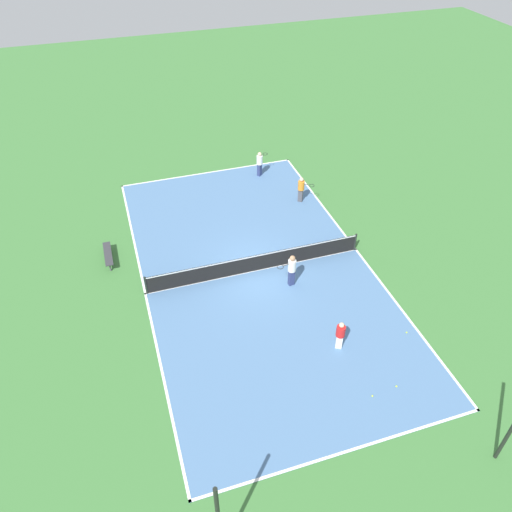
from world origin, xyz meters
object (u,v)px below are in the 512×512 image
Objects in this scene: player_center_orange at (301,188)px; tennis_ball_far_baseline at (407,332)px; player_coach_red at (340,334)px; player_near_white at (260,162)px; tennis_net at (256,262)px; bench at (108,254)px; player_far_white at (292,268)px; tennis_ball_left_sideline at (372,396)px; tennis_ball_right_alley at (396,386)px.

player_center_orange is 10.62m from tennis_ball_far_baseline.
player_near_white is at bearing 112.12° from player_coach_red.
player_near_white reaches higher than tennis_net.
player_far_white reaches higher than bench.
player_center_orange is 0.90× the size of player_far_white.
player_near_white is 13.87m from player_coach_red.
player_far_white reaches higher than tennis_ball_far_baseline.
player_far_white is 6.67m from tennis_ball_left_sideline.
player_coach_red reaches higher than tennis_ball_far_baseline.
player_coach_red reaches higher than tennis_net.
tennis_net is 7.16m from bench.
tennis_ball_far_baseline is (-2.81, -2.33, 0.00)m from tennis_ball_left_sideline.
bench is 10.94m from player_near_white.
player_far_white is 24.46× the size of tennis_ball_far_baseline.
tennis_net is at bearing -89.68° from player_center_orange.
player_coach_red is at bearing 88.88° from player_far_white.
player_near_white is 14.15m from tennis_ball_far_baseline.
tennis_net is at bearing -50.19° from tennis_ball_far_baseline.
player_far_white is at bearing -137.54° from player_near_white.
tennis_ball_right_alley is (-1.23, 2.41, -0.74)m from player_coach_red.
player_near_white is 9.91m from player_far_white.
player_coach_red is 3.09m from tennis_ball_far_baseline.
tennis_net reaches higher than tennis_ball_left_sideline.
tennis_ball_left_sideline is at bearing -58.73° from player_coach_red.
tennis_ball_left_sideline is (1.02, 16.33, -0.84)m from player_near_white.
bench is 13.77m from tennis_ball_left_sideline.
bench is 8.90m from player_far_white.
bench is at bearing 161.78° from player_coach_red.
tennis_ball_right_alley is (1.28, 12.80, -0.82)m from player_center_orange.
tennis_ball_far_baseline is at bearing -140.36° from tennis_ball_left_sideline.
player_far_white is 1.20× the size of player_coach_red.
player_near_white is at bearing 120.00° from bench.
player_far_white is 5.57m from tennis_ball_far_baseline.
tennis_net is 152.19× the size of tennis_ball_left_sideline.
player_center_orange is (-4.22, -4.93, 0.36)m from tennis_net.
player_coach_red is (-0.49, 4.05, -0.18)m from player_far_white.
tennis_ball_right_alley is (-2.95, 7.87, -0.46)m from tennis_net.
tennis_ball_right_alley is 1.00× the size of tennis_ball_far_baseline.
tennis_net is 8.42m from tennis_ball_right_alley.
player_center_orange is 1.09× the size of player_coach_red.
player_center_orange is at bearing -130.60° from tennis_net.
player_far_white reaches higher than tennis_ball_right_alley.
bench reaches higher than tennis_ball_far_baseline.
player_far_white is at bearing 130.88° from tennis_net.
bench is at bearing -37.04° from player_far_white.
player_near_white is 22.69× the size of tennis_ball_right_alley.
tennis_ball_right_alley is (-9.50, 10.76, -0.34)m from bench.
player_center_orange reaches higher than tennis_ball_left_sideline.
player_coach_red reaches higher than tennis_ball_left_sideline.
player_far_white is 24.46× the size of tennis_ball_left_sideline.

